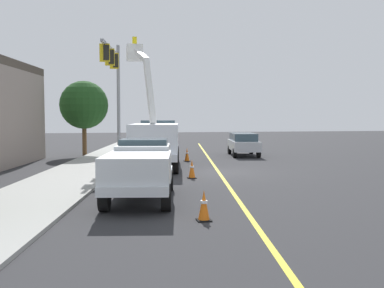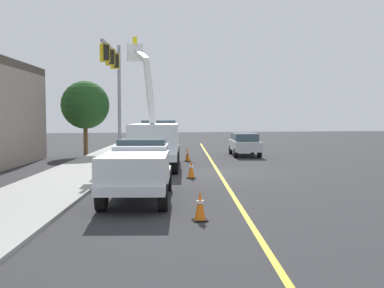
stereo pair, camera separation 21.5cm
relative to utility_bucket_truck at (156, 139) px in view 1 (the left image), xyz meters
name	(u,v)px [view 1 (the left image)]	position (x,y,z in m)	size (l,w,h in m)	color
ground	(219,172)	(-3.01, -2.97, -1.62)	(120.00, 120.00, 0.00)	#2D2D30
sidewalk_far_side	(80,172)	(-1.79, 4.15, -1.56)	(60.00, 3.60, 0.12)	#9E9E99
lane_centre_stripe	(219,172)	(-3.01, -2.97, -1.62)	(50.00, 0.16, 0.01)	yellow
utility_bucket_truck	(156,139)	(0.00, 0.00, 0.00)	(8.50, 3.84, 7.54)	white
service_pickup_truck	(141,168)	(-9.88, 1.65, -0.50)	(5.87, 3.01, 2.06)	silver
passing_minivan	(243,143)	(6.20, -7.28, -0.65)	(5.05, 2.68, 1.69)	silver
traffic_cone_leading	(204,206)	(-13.27, 0.16, -1.20)	(0.40, 0.40, 0.87)	black
traffic_cone_mid_front	(192,169)	(-4.91, -1.15, -1.19)	(0.40, 0.40, 0.89)	black
traffic_cone_mid_rear	(187,155)	(2.93, -2.38, -1.19)	(0.40, 0.40, 0.89)	black
traffic_signal_mast	(114,76)	(3.24, 2.26, 3.86)	(6.19, 1.28, 7.75)	gray
street_tree_right	(84,105)	(8.40, 4.39, 2.16)	(3.56, 3.56, 5.58)	brown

